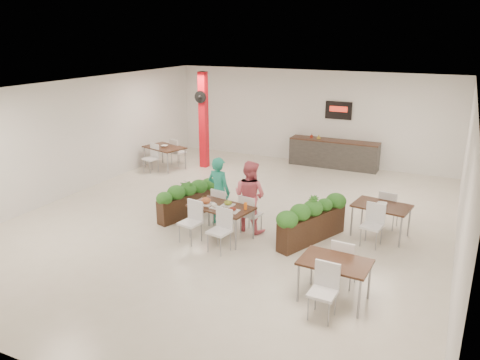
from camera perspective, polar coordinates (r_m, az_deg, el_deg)
name	(u,v)px	position (r m, az deg, el deg)	size (l,w,h in m)	color
ground	(234,219)	(11.64, -0.71, -4.76)	(12.00, 12.00, 0.00)	beige
room_shell	(234,140)	(11.03, -0.75, 4.92)	(10.10, 12.10, 3.22)	white
red_column	(203,119)	(15.77, -4.48, 7.40)	(0.40, 0.41, 3.20)	red
service_counter	(334,153)	(16.25, 11.35, 3.25)	(3.00, 0.64, 2.20)	#2D2A28
main_table	(221,211)	(10.42, -2.36, -3.77)	(1.52, 1.80, 0.92)	black
diner_man	(219,191)	(11.06, -2.59, -1.38)	(0.61, 0.40, 1.67)	teal
diner_woman	(250,196)	(10.73, 1.19, -1.97)	(0.81, 0.63, 1.68)	#F36C7C
planter_left	(188,197)	(11.72, -6.35, -2.08)	(0.85, 1.79, 0.97)	black
planter_right	(312,220)	(10.38, 8.81, -4.83)	(1.05, 1.91, 1.06)	black
side_table_a	(165,150)	(15.93, -9.19, 3.64)	(1.52, 1.67, 0.92)	black
side_table_b	(381,210)	(10.94, 16.86, -3.52)	(1.31, 1.66, 0.92)	black
side_table_c	(335,268)	(8.21, 11.48, -10.45)	(1.21, 1.64, 0.92)	black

